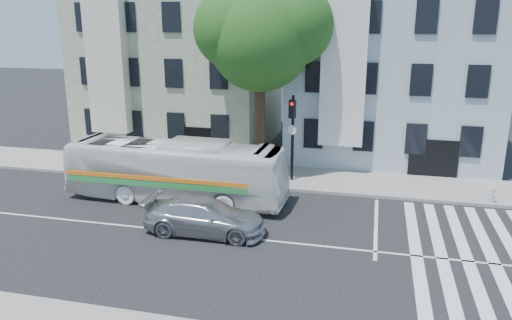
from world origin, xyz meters
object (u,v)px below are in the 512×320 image
(traffic_signal, at_px, (292,127))
(fire_hydrant, at_px, (492,195))
(bus, at_px, (175,171))
(sedan, at_px, (205,216))

(traffic_signal, height_order, fire_hydrant, traffic_signal)
(bus, distance_m, sedan, 4.29)
(fire_hydrant, bearing_deg, sedan, -152.95)
(bus, height_order, traffic_signal, traffic_signal)
(bus, relative_size, traffic_signal, 2.28)
(sedan, xyz_separation_m, fire_hydrant, (12.10, 6.18, -0.19))
(traffic_signal, bearing_deg, fire_hydrant, 14.49)
(sedan, relative_size, fire_hydrant, 6.52)
(traffic_signal, distance_m, fire_hydrant, 10.13)
(sedan, xyz_separation_m, traffic_signal, (2.34, 7.27, 2.32))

